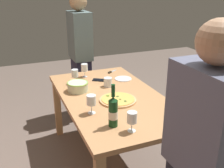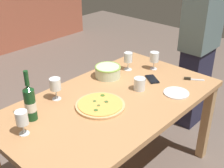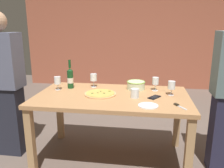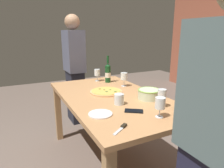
{
  "view_description": "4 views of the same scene",
  "coord_description": "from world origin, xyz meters",
  "px_view_note": "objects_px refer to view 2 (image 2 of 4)",
  "views": [
    {
      "loc": [
        -2.1,
        0.86,
        1.75
      ],
      "look_at": [
        0.0,
        0.0,
        0.87
      ],
      "focal_mm": 41.99,
      "sensor_mm": 36.0,
      "label": 1
    },
    {
      "loc": [
        -1.31,
        -1.21,
        1.8
      ],
      "look_at": [
        0.0,
        0.0,
        0.87
      ],
      "focal_mm": 47.48,
      "sensor_mm": 36.0,
      "label": 2
    },
    {
      "loc": [
        0.33,
        -2.28,
        1.47
      ],
      "look_at": [
        0.0,
        0.0,
        0.87
      ],
      "focal_mm": 36.81,
      "sensor_mm": 36.0,
      "label": 3
    },
    {
      "loc": [
        1.67,
        -0.84,
        1.36
      ],
      "look_at": [
        0.0,
        0.0,
        0.87
      ],
      "focal_mm": 31.79,
      "sensor_mm": 36.0,
      "label": 4
    }
  ],
  "objects_px": {
    "pizza": "(100,105)",
    "wine_glass_far_left": "(154,58)",
    "cup_amber": "(140,84)",
    "pizza_knife": "(191,79)",
    "dining_table": "(112,110)",
    "serving_bowl": "(108,71)",
    "wine_glass_far_right": "(128,58)",
    "person_guest_left": "(199,46)",
    "wine_glass_near_pizza": "(55,85)",
    "cell_phone": "(152,79)",
    "side_plate": "(176,93)",
    "wine_glass_by_bottle": "(22,118)",
    "wine_bottle": "(30,102)"
  },
  "relations": [
    {
      "from": "pizza",
      "to": "wine_glass_far_left",
      "type": "height_order",
      "value": "wine_glass_far_left"
    },
    {
      "from": "cup_amber",
      "to": "pizza",
      "type": "bearing_deg",
      "value": 172.78
    },
    {
      "from": "wine_glass_far_left",
      "to": "pizza_knife",
      "type": "bearing_deg",
      "value": -84.15
    },
    {
      "from": "dining_table",
      "to": "serving_bowl",
      "type": "xyz_separation_m",
      "value": [
        0.24,
        0.27,
        0.14
      ]
    },
    {
      "from": "wine_glass_far_left",
      "to": "wine_glass_far_right",
      "type": "distance_m",
      "value": 0.22
    },
    {
      "from": "serving_bowl",
      "to": "wine_glass_far_right",
      "type": "xyz_separation_m",
      "value": [
        0.22,
        -0.03,
        0.05
      ]
    },
    {
      "from": "cup_amber",
      "to": "person_guest_left",
      "type": "xyz_separation_m",
      "value": [
        0.94,
        0.02,
        0.04
      ]
    },
    {
      "from": "wine_glass_near_pizza",
      "to": "pizza_knife",
      "type": "xyz_separation_m",
      "value": [
        0.91,
        -0.54,
        -0.1
      ]
    },
    {
      "from": "dining_table",
      "to": "cell_phone",
      "type": "xyz_separation_m",
      "value": [
        0.44,
        -0.03,
        0.1
      ]
    },
    {
      "from": "serving_bowl",
      "to": "side_plate",
      "type": "height_order",
      "value": "serving_bowl"
    },
    {
      "from": "wine_glass_near_pizza",
      "to": "cup_amber",
      "type": "distance_m",
      "value": 0.61
    },
    {
      "from": "dining_table",
      "to": "cell_phone",
      "type": "relative_size",
      "value": 11.11
    },
    {
      "from": "dining_table",
      "to": "side_plate",
      "type": "bearing_deg",
      "value": -37.57
    },
    {
      "from": "wine_glass_by_bottle",
      "to": "person_guest_left",
      "type": "xyz_separation_m",
      "value": [
        1.81,
        -0.14,
        -0.02
      ]
    },
    {
      "from": "wine_glass_by_bottle",
      "to": "cell_phone",
      "type": "relative_size",
      "value": 1.06
    },
    {
      "from": "wine_glass_near_pizza",
      "to": "cell_phone",
      "type": "xyz_separation_m",
      "value": [
        0.7,
        -0.32,
        -0.1
      ]
    },
    {
      "from": "pizza",
      "to": "wine_glass_far_left",
      "type": "distance_m",
      "value": 0.75
    },
    {
      "from": "wine_bottle",
      "to": "side_plate",
      "type": "relative_size",
      "value": 1.8
    },
    {
      "from": "wine_glass_far_left",
      "to": "wine_glass_near_pizza",
      "type": "bearing_deg",
      "value": 166.84
    },
    {
      "from": "pizza",
      "to": "wine_bottle",
      "type": "bearing_deg",
      "value": 151.9
    },
    {
      "from": "cell_phone",
      "to": "pizza_knife",
      "type": "bearing_deg",
      "value": 166.76
    },
    {
      "from": "wine_glass_far_right",
      "to": "cell_phone",
      "type": "relative_size",
      "value": 1.06
    },
    {
      "from": "cup_amber",
      "to": "wine_bottle",
      "type": "bearing_deg",
      "value": 161.34
    },
    {
      "from": "pizza",
      "to": "side_plate",
      "type": "height_order",
      "value": "pizza"
    },
    {
      "from": "wine_glass_far_left",
      "to": "pizza_knife",
      "type": "height_order",
      "value": "wine_glass_far_left"
    },
    {
      "from": "pizza_knife",
      "to": "wine_bottle",
      "type": "bearing_deg",
      "value": 158.46
    },
    {
      "from": "wine_glass_far_left",
      "to": "dining_table",
      "type": "bearing_deg",
      "value": -172.31
    },
    {
      "from": "wine_glass_near_pizza",
      "to": "wine_bottle",
      "type": "bearing_deg",
      "value": -161.82
    },
    {
      "from": "pizza",
      "to": "wine_bottle",
      "type": "height_order",
      "value": "wine_bottle"
    },
    {
      "from": "wine_bottle",
      "to": "wine_glass_near_pizza",
      "type": "height_order",
      "value": "wine_bottle"
    },
    {
      "from": "wine_glass_far_right",
      "to": "cup_amber",
      "type": "height_order",
      "value": "wine_glass_far_right"
    },
    {
      "from": "wine_glass_near_pizza",
      "to": "pizza_knife",
      "type": "height_order",
      "value": "wine_glass_near_pizza"
    },
    {
      "from": "serving_bowl",
      "to": "person_guest_left",
      "type": "relative_size",
      "value": 0.13
    },
    {
      "from": "dining_table",
      "to": "side_plate",
      "type": "relative_size",
      "value": 8.66
    },
    {
      "from": "dining_table",
      "to": "wine_glass_far_right",
      "type": "relative_size",
      "value": 10.44
    },
    {
      "from": "cup_amber",
      "to": "side_plate",
      "type": "distance_m",
      "value": 0.27
    },
    {
      "from": "side_plate",
      "to": "cell_phone",
      "type": "xyz_separation_m",
      "value": [
        0.06,
        0.26,
        0.0
      ]
    },
    {
      "from": "wine_glass_by_bottle",
      "to": "cup_amber",
      "type": "relative_size",
      "value": 1.64
    },
    {
      "from": "person_guest_left",
      "to": "wine_glass_far_left",
      "type": "bearing_deg",
      "value": -9.96
    },
    {
      "from": "serving_bowl",
      "to": "pizza",
      "type": "bearing_deg",
      "value": -143.12
    },
    {
      "from": "serving_bowl",
      "to": "wine_glass_near_pizza",
      "type": "height_order",
      "value": "wine_glass_near_pizza"
    },
    {
      "from": "wine_glass_far_right",
      "to": "cell_phone",
      "type": "height_order",
      "value": "wine_glass_far_right"
    },
    {
      "from": "pizza",
      "to": "cell_phone",
      "type": "distance_m",
      "value": 0.56
    },
    {
      "from": "wine_glass_near_pizza",
      "to": "wine_glass_by_bottle",
      "type": "xyz_separation_m",
      "value": [
        -0.38,
        -0.18,
        -0.0
      ]
    },
    {
      "from": "cup_amber",
      "to": "cell_phone",
      "type": "distance_m",
      "value": 0.2
    },
    {
      "from": "wine_glass_by_bottle",
      "to": "person_guest_left",
      "type": "distance_m",
      "value": 1.82
    },
    {
      "from": "pizza",
      "to": "cell_phone",
      "type": "xyz_separation_m",
      "value": [
        0.56,
        -0.02,
        -0.01
      ]
    },
    {
      "from": "dining_table",
      "to": "wine_bottle",
      "type": "relative_size",
      "value": 4.82
    },
    {
      "from": "side_plate",
      "to": "person_guest_left",
      "type": "height_order",
      "value": "person_guest_left"
    },
    {
      "from": "wine_bottle",
      "to": "dining_table",
      "type": "bearing_deg",
      "value": -21.45
    }
  ]
}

